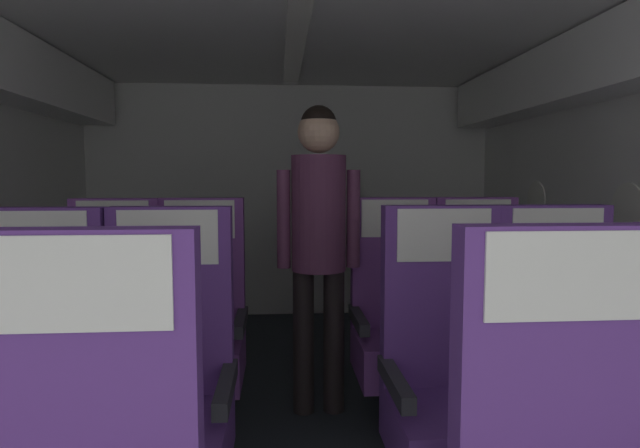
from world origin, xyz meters
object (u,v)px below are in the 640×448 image
at_px(seat_b_left_window, 31,401).
at_px(seat_c_left_window, 111,331).
at_px(seat_c_right_window, 397,324).
at_px(seat_b_right_aisle, 564,382).
at_px(seat_c_right_aisle, 481,323).
at_px(seat_b_right_window, 448,386).
at_px(seat_b_left_aisle, 167,395).
at_px(flight_attendant, 319,226).
at_px(seat_c_left_aisle, 199,328).

xyz_separation_m(seat_b_left_window, seat_c_left_window, (0.01, 0.84, 0.00)).
distance_m(seat_c_left_window, seat_c_right_window, 1.46).
bearing_deg(seat_c_right_window, seat_c_left_window, -179.49).
bearing_deg(seat_b_right_aisle, seat_c_right_aisle, 89.84).
relative_size(seat_b_left_window, seat_b_right_window, 1.00).
xyz_separation_m(seat_b_left_window, seat_c_right_window, (1.47, 0.86, 0.00)).
bearing_deg(seat_b_left_window, seat_c_right_window, 30.13).
xyz_separation_m(seat_b_left_aisle, seat_b_right_window, (1.02, -0.00, 0.00)).
xyz_separation_m(seat_c_right_window, flight_attendant, (-0.41, 0.02, 0.52)).
bearing_deg(seat_b_right_window, seat_c_right_aisle, 61.55).
bearing_deg(seat_c_left_window, seat_c_right_aisle, 0.08).
xyz_separation_m(seat_b_right_window, seat_c_right_window, (-0.01, 0.84, 0.00)).
distance_m(seat_b_right_aisle, seat_c_right_window, 0.95).
xyz_separation_m(seat_b_right_aisle, seat_c_left_window, (-1.91, 0.82, 0.00)).
height_order(seat_b_left_window, seat_b_left_aisle, same).
bearing_deg(seat_c_left_window, seat_b_left_aisle, -61.65).
bearing_deg(seat_c_left_window, flight_attendant, 1.76).
bearing_deg(seat_c_left_window, seat_b_left_window, -90.86).
height_order(seat_b_right_aisle, flight_attendant, flight_attendant).
xyz_separation_m(seat_b_right_aisle, flight_attendant, (-0.86, 0.86, 0.52)).
distance_m(seat_b_left_window, seat_b_right_window, 1.48).
height_order(seat_b_left_window, seat_c_left_window, same).
bearing_deg(seat_b_left_aisle, seat_c_left_window, 118.35).
relative_size(seat_b_left_aisle, seat_c_left_window, 1.00).
bearing_deg(seat_b_left_aisle, seat_b_right_aisle, -0.05).
bearing_deg(seat_c_right_window, flight_attendant, 177.35).
bearing_deg(seat_b_right_window, seat_c_left_window, 150.73).
distance_m(seat_b_left_aisle, seat_c_left_window, 0.93).
height_order(seat_b_right_aisle, seat_c_right_window, same).
height_order(seat_b_left_aisle, seat_b_right_aisle, same).
bearing_deg(seat_b_right_aisle, seat_c_right_window, 118.27).
bearing_deg(seat_c_right_window, seat_c_right_aisle, -1.33).
height_order(seat_b_left_aisle, seat_c_right_aisle, same).
bearing_deg(seat_b_right_aisle, seat_b_left_aisle, 179.95).
xyz_separation_m(seat_b_right_aisle, seat_c_right_aisle, (0.00, 0.83, 0.00)).
distance_m(seat_b_left_aisle, seat_b_right_window, 1.02).
relative_size(seat_c_right_window, flight_attendant, 0.71).
relative_size(seat_b_left_aisle, seat_b_right_aisle, 1.00).
relative_size(seat_b_right_window, seat_c_right_window, 1.00).
bearing_deg(seat_c_right_window, seat_b_right_aisle, -61.73).
relative_size(seat_c_left_window, seat_c_right_aisle, 1.00).
bearing_deg(flight_attendant, seat_c_left_window, -165.59).
bearing_deg(seat_c_right_aisle, seat_c_left_aisle, 179.36).
distance_m(seat_c_left_window, seat_c_right_aisle, 1.91).
height_order(seat_b_right_aisle, seat_c_left_window, same).
distance_m(seat_b_right_aisle, seat_b_right_window, 0.44).
distance_m(seat_b_left_window, seat_b_left_aisle, 0.46).
bearing_deg(seat_b_right_aisle, seat_c_left_window, 156.70).
xyz_separation_m(seat_b_left_window, seat_c_left_aisle, (0.45, 0.86, 0.00)).
bearing_deg(seat_b_right_window, seat_b_left_window, -179.21).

